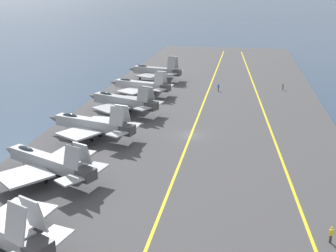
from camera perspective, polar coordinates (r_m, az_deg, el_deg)
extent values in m
plane|color=navy|center=(72.31, 3.10, -1.55)|extent=(2000.00, 2000.00, 0.00)
cube|color=#424244|center=(72.24, 3.11, -1.40)|extent=(226.42, 50.77, 0.40)
cube|color=yellow|center=(71.91, 14.21, -1.87)|extent=(203.31, 14.52, 0.01)
cube|color=yellow|center=(72.18, 3.11, -1.24)|extent=(203.77, 0.36, 0.01)
cube|color=#38383A|center=(39.30, -17.15, -15.74)|extent=(2.72, 2.71, 1.53)
cube|color=#A8AAAF|center=(46.39, -19.34, -11.24)|extent=(6.25, 6.28, 0.28)
cube|color=#A8AAAF|center=(38.44, -19.96, -12.32)|extent=(1.88, 2.60, 3.34)
cube|color=#A8AAAF|center=(39.40, -17.74, -11.28)|extent=(1.88, 2.60, 3.34)
cube|color=#A8AAAF|center=(40.84, -15.09, -14.13)|extent=(3.27, 2.98, 0.20)
cylinder|color=#B2B2B7|center=(45.21, -20.92, -13.97)|extent=(0.16, 0.16, 1.69)
cylinder|color=black|center=(45.49, -20.84, -14.55)|extent=(0.44, 0.64, 0.60)
cube|color=#93999E|center=(57.66, -16.30, -4.57)|extent=(6.59, 12.12, 1.67)
cone|color=#5B5E60|center=(63.15, -20.56, -3.01)|extent=(2.41, 2.81, 1.58)
cube|color=#38383A|center=(52.48, -11.03, -6.46)|extent=(2.58, 2.63, 1.42)
ellipsoid|color=#232D38|center=(60.21, -18.70, -3.02)|extent=(2.07, 3.16, 0.92)
cube|color=#93999E|center=(55.49, -18.92, -6.37)|extent=(7.91, 7.84, 0.28)
cube|color=#93999E|center=(59.78, -13.26, -4.05)|extent=(6.66, 6.33, 0.28)
cube|color=#93999E|center=(51.98, -12.92, -4.18)|extent=(1.75, 2.51, 2.74)
cube|color=#93999E|center=(53.08, -11.55, -3.60)|extent=(1.75, 2.51, 2.74)
cube|color=#93999E|center=(51.45, -13.19, -7.14)|extent=(3.64, 3.53, 0.20)
cube|color=#93999E|center=(54.25, -9.75, -5.54)|extent=(3.29, 2.97, 0.20)
cylinder|color=#B2B2B7|center=(61.72, -18.96, -4.94)|extent=(0.16, 0.16, 1.57)
cylinder|color=black|center=(61.90, -18.91, -5.36)|extent=(0.44, 0.64, 0.60)
cylinder|color=#B2B2B7|center=(56.71, -16.23, -6.75)|extent=(0.16, 0.16, 1.57)
cylinder|color=black|center=(56.91, -16.18, -7.19)|extent=(0.44, 0.64, 0.60)
cylinder|color=#B2B2B7|center=(58.06, -14.47, -5.99)|extent=(0.16, 0.16, 1.57)
cylinder|color=black|center=(58.25, -14.43, -6.43)|extent=(0.44, 0.64, 0.60)
cube|color=#9EA3A8|center=(71.03, -10.68, 0.31)|extent=(5.01, 12.56, 1.76)
cone|color=#5B5E60|center=(75.44, -15.16, 1.04)|extent=(2.24, 2.73, 1.67)
cube|color=#38383A|center=(67.04, -5.51, -0.53)|extent=(2.49, 2.50, 1.49)
ellipsoid|color=#232D38|center=(73.04, -13.14, 1.33)|extent=(1.74, 3.20, 0.97)
cube|color=#9EA3A8|center=(68.39, -12.04, -0.99)|extent=(7.09, 7.22, 0.28)
cube|color=#9EA3A8|center=(73.61, -8.83, 0.58)|extent=(5.21, 5.54, 0.28)
cube|color=#9EA3A8|center=(66.27, -6.99, 1.32)|extent=(1.50, 2.53, 2.89)
cube|color=#9EA3A8|center=(67.76, -6.16, 1.73)|extent=(1.50, 2.53, 2.89)
cube|color=#9EA3A8|center=(65.47, -6.92, -1.05)|extent=(3.55, 3.34, 0.20)
cube|color=#9EA3A8|center=(69.14, -4.91, 0.07)|extent=(3.01, 2.62, 0.20)
cylinder|color=#B2B2B7|center=(74.31, -13.51, -0.48)|extent=(0.16, 0.16, 1.69)
cylinder|color=black|center=(74.48, -13.48, -0.87)|extent=(0.37, 0.64, 0.60)
cylinder|color=#B2B2B7|center=(69.92, -10.34, -1.45)|extent=(0.16, 0.16, 1.69)
cylinder|color=black|center=(70.10, -10.32, -1.87)|extent=(0.37, 0.64, 0.60)
cylinder|color=#B2B2B7|center=(71.80, -9.20, -0.86)|extent=(0.16, 0.16, 1.69)
cylinder|color=black|center=(71.97, -9.18, -1.27)|extent=(0.37, 0.64, 0.60)
cube|color=gray|center=(84.50, -6.42, 3.42)|extent=(6.19, 12.26, 1.81)
cone|color=#5B5E60|center=(89.01, -10.12, 4.01)|extent=(2.46, 2.82, 1.72)
cube|color=#38383A|center=(80.30, -2.24, 2.73)|extent=(2.67, 2.64, 1.54)
ellipsoid|color=#232D38|center=(86.61, -8.43, 4.29)|extent=(2.02, 3.18, 1.00)
cube|color=gray|center=(81.70, -7.72, 2.42)|extent=(7.49, 7.49, 0.28)
cube|color=gray|center=(87.17, -4.75, 3.53)|extent=(6.00, 6.01, 0.28)
cube|color=gray|center=(79.71, -3.45, 4.24)|extent=(1.62, 2.49, 2.58)
cube|color=gray|center=(81.23, -2.68, 4.52)|extent=(1.62, 2.49, 2.58)
cube|color=gray|center=(78.74, -3.48, 2.40)|extent=(3.61, 3.46, 0.20)
cube|color=gray|center=(82.42, -1.64, 3.15)|extent=(3.20, 2.85, 0.20)
cylinder|color=#B2B2B7|center=(87.79, -8.78, 2.70)|extent=(0.16, 0.16, 1.69)
cylinder|color=black|center=(87.94, -8.76, 2.35)|extent=(0.42, 0.64, 0.60)
cylinder|color=#B2B2B7|center=(83.25, -6.23, 1.95)|extent=(0.16, 0.16, 1.69)
cylinder|color=black|center=(83.41, -6.22, 1.59)|extent=(0.42, 0.64, 0.60)
cylinder|color=#B2B2B7|center=(85.19, -5.19, 2.36)|extent=(0.16, 0.16, 1.69)
cylinder|color=black|center=(85.34, -5.18, 2.01)|extent=(0.42, 0.64, 0.60)
cube|color=#A8AAAF|center=(99.19, -3.99, 5.55)|extent=(4.63, 11.77, 1.75)
cone|color=#5B5E60|center=(102.58, -7.35, 5.87)|extent=(2.16, 2.56, 1.66)
cube|color=#38383A|center=(96.10, -0.33, 5.18)|extent=(2.42, 2.34, 1.49)
ellipsoid|color=#232D38|center=(100.75, -5.79, 6.18)|extent=(1.65, 3.00, 0.96)
cube|color=#A8AAAF|center=(96.07, -4.81, 4.76)|extent=(7.23, 7.06, 0.28)
cube|color=#A8AAAF|center=(102.24, -2.82, 5.62)|extent=(5.52, 5.11, 0.28)
cube|color=#A8AAAF|center=(95.34, -1.27, 6.46)|extent=(1.40, 2.36, 2.76)
cube|color=#A8AAAF|center=(96.96, -0.79, 6.67)|extent=(1.40, 2.36, 2.76)
cube|color=#A8AAAF|center=(94.31, -1.19, 4.92)|extent=(3.47, 3.18, 0.20)
cube|color=#A8AAAF|center=(98.31, -0.02, 5.48)|extent=(2.97, 2.43, 0.20)
cylinder|color=#B2B2B7|center=(101.68, -6.13, 4.87)|extent=(0.16, 0.16, 1.46)
cylinder|color=black|center=(101.78, -6.12, 4.64)|extent=(0.36, 0.64, 0.60)
cylinder|color=#B2B2B7|center=(97.96, -3.71, 4.43)|extent=(0.16, 0.16, 1.46)
cylinder|color=black|center=(98.06, -3.70, 4.18)|extent=(0.36, 0.64, 0.60)
cylinder|color=#B2B2B7|center=(100.05, -3.04, 4.73)|extent=(0.16, 0.16, 1.46)
cylinder|color=black|center=(100.16, -3.03, 4.50)|extent=(0.36, 0.64, 0.60)
cube|color=gray|center=(114.95, -1.94, 7.49)|extent=(4.34, 11.57, 1.86)
cone|color=#5B5E60|center=(117.87, -4.90, 7.70)|extent=(2.20, 2.50, 1.77)
cube|color=#38383A|center=(112.29, 1.24, 7.24)|extent=(2.50, 2.28, 1.58)
ellipsoid|color=#232D38|center=(116.28, -3.51, 8.03)|extent=(1.61, 2.94, 1.02)
cube|color=gray|center=(111.60, -2.56, 6.84)|extent=(7.20, 6.92, 0.28)
cube|color=gray|center=(118.22, -1.00, 7.50)|extent=(5.68, 5.07, 0.28)
cube|color=gray|center=(111.40, 0.46, 8.50)|extent=(1.44, 2.33, 3.23)
cube|color=gray|center=(113.18, 0.84, 8.65)|extent=(1.44, 2.33, 3.23)
cube|color=gray|center=(110.34, 0.56, 7.05)|extent=(3.42, 3.08, 0.20)
cube|color=gray|center=(114.58, 1.46, 7.46)|extent=(2.90, 2.30, 0.20)
cylinder|color=#B2B2B7|center=(117.12, -3.83, 6.77)|extent=(0.16, 0.16, 1.71)
cylinder|color=black|center=(117.23, -3.82, 6.51)|extent=(0.35, 0.63, 0.60)
cylinder|color=#B2B2B7|center=(113.66, -1.67, 6.45)|extent=(0.16, 0.16, 1.71)
cylinder|color=black|center=(113.77, -1.67, 6.18)|extent=(0.35, 0.63, 0.60)
cylinder|color=#B2B2B7|center=(115.98, -1.13, 6.70)|extent=(0.16, 0.16, 1.71)
cylinder|color=black|center=(116.09, -1.13, 6.43)|extent=(0.35, 0.63, 0.60)
cylinder|color=#383328|center=(45.92, 21.15, -14.07)|extent=(0.24, 0.24, 0.87)
cube|color=yellow|center=(45.54, 21.25, -13.28)|extent=(0.43, 0.46, 0.61)
sphere|color=beige|center=(45.32, 21.32, -12.80)|extent=(0.22, 0.22, 0.22)
sphere|color=yellow|center=(45.29, 21.33, -12.74)|extent=(0.24, 0.24, 0.24)
cylinder|color=#4C473D|center=(107.95, 15.30, 4.96)|extent=(0.24, 0.24, 0.89)
cube|color=green|center=(107.78, 15.33, 5.34)|extent=(0.44, 0.36, 0.61)
sphere|color=beige|center=(107.69, 15.35, 5.57)|extent=(0.22, 0.22, 0.22)
sphere|color=green|center=(107.68, 15.35, 5.60)|extent=(0.24, 0.24, 0.24)
cylinder|color=#4C473D|center=(103.56, 6.83, 4.94)|extent=(0.24, 0.24, 0.92)
cube|color=#284CB2|center=(103.39, 6.85, 5.35)|extent=(0.40, 0.45, 0.61)
sphere|color=#9E7051|center=(103.29, 6.86, 5.59)|extent=(0.22, 0.22, 0.22)
sphere|color=#284CB2|center=(103.28, 6.86, 5.62)|extent=(0.24, 0.24, 0.24)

